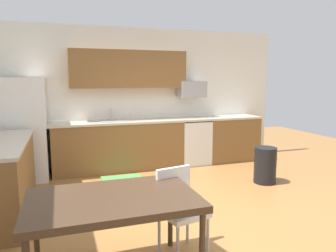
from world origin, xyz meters
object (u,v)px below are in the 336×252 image
at_px(dining_table, 113,204).
at_px(trash_bin, 265,165).
at_px(microwave, 191,89).
at_px(chair_near_table, 179,204).
at_px(refrigerator, 23,130).
at_px(oven_range, 193,141).

xyz_separation_m(dining_table, trash_bin, (2.80, 1.81, -0.39)).
bearing_deg(microwave, trash_bin, -68.61).
distance_m(microwave, dining_table, 4.16).
xyz_separation_m(dining_table, chair_near_table, (0.68, 0.24, -0.19)).
relative_size(refrigerator, dining_table, 1.25).
bearing_deg(trash_bin, microwave, 111.39).
height_order(microwave, chair_near_table, microwave).
bearing_deg(dining_table, refrigerator, 106.94).
xyz_separation_m(microwave, chair_near_table, (-1.47, -3.23, -1.01)).
bearing_deg(oven_range, microwave, 90.00).
height_order(dining_table, trash_bin, dining_table).
bearing_deg(oven_range, dining_table, -122.65).
bearing_deg(trash_bin, chair_near_table, -143.43).
bearing_deg(trash_bin, dining_table, -147.13).
distance_m(refrigerator, chair_near_table, 3.50).
relative_size(oven_range, microwave, 1.69).
relative_size(microwave, dining_table, 0.39).
bearing_deg(refrigerator, trash_bin, -21.17).
xyz_separation_m(oven_range, dining_table, (-2.15, -3.36, 0.24)).
bearing_deg(chair_near_table, trash_bin, 36.57).
height_order(refrigerator, microwave, refrigerator).
relative_size(dining_table, chair_near_table, 1.65).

